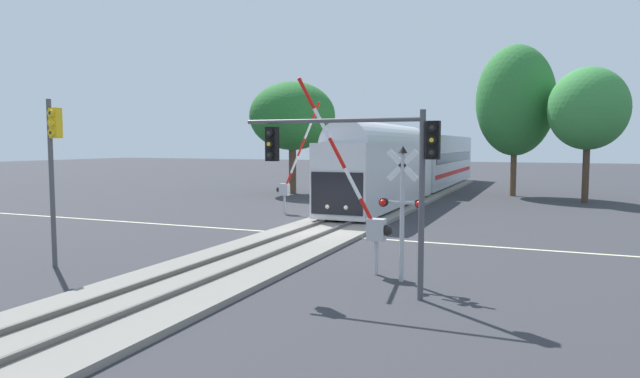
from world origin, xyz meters
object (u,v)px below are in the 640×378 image
crossing_signal_mast (402,199)px  crossing_gate_far (288,179)px  traffic_signal_near_left (53,155)px  crossing_gate_near (367,210)px  oak_behind_train (292,116)px  commuter_train (418,161)px  traffic_signal_near_right (365,156)px  oak_far_right (588,109)px  elm_centre_background (515,101)px

crossing_signal_mast → crossing_gate_far: bearing=127.5°
crossing_gate_far → traffic_signal_near_left: bearing=-93.7°
crossing_gate_near → oak_behind_train: oak_behind_train is taller
crossing_gate_near → traffic_signal_near_left: 10.61m
crossing_signal_mast → traffic_signal_near_left: traffic_signal_near_left is taller
crossing_gate_far → commuter_train: bearing=73.0°
crossing_gate_near → traffic_signal_near_right: bearing=-74.2°
crossing_gate_far → oak_far_right: size_ratio=0.69×
oak_behind_train → elm_centre_background: size_ratio=0.78×
traffic_signal_near_left → elm_centre_background: bearing=68.9°
crossing_signal_mast → traffic_signal_near_right: traffic_signal_near_right is taller
oak_far_right → elm_centre_background: bearing=145.9°
commuter_train → oak_far_right: oak_far_right is taller
crossing_signal_mast → oak_behind_train: 30.41m
crossing_gate_near → traffic_signal_near_left: bearing=-162.6°
commuter_train → oak_behind_train: size_ratio=4.28×
crossing_gate_far → oak_behind_train: size_ratio=0.71×
commuter_train → crossing_gate_near: size_ratio=6.28×
oak_far_right → elm_centre_background: elm_centre_background is taller
crossing_signal_mast → oak_behind_train: (-15.80, 25.68, 3.97)m
crossing_signal_mast → crossing_gate_far: (-10.24, 13.34, -0.42)m
crossing_gate_near → oak_far_right: 28.03m
oak_behind_train → crossing_gate_far: bearing=-65.7°
crossing_gate_near → oak_behind_train: (-14.52, 25.09, 4.42)m
traffic_signal_near_right → oak_behind_train: size_ratio=0.61×
crossing_gate_far → traffic_signal_near_right: (9.62, -15.10, 1.75)m
traffic_signal_near_right → crossing_signal_mast: bearing=70.5°
traffic_signal_near_right → oak_far_right: oak_far_right is taller
crossing_signal_mast → oak_far_right: 28.19m
oak_far_right → crossing_gate_near: bearing=-106.4°
crossing_gate_near → oak_behind_train: bearing=120.1°
oak_behind_train → elm_centre_background: 18.00m
crossing_gate_far → oak_behind_train: (-5.56, 12.33, 4.39)m
crossing_signal_mast → crossing_gate_far: size_ratio=0.62×
crossing_gate_near → elm_centre_background: elm_centre_background is taller
crossing_gate_near → traffic_signal_near_left: (-9.99, -3.12, 1.73)m
traffic_signal_near_left → traffic_signal_near_right: size_ratio=1.00×
crossing_gate_near → crossing_gate_far: crossing_gate_far is taller
commuter_train → oak_behind_train: oak_behind_train is taller
elm_centre_background → crossing_gate_far: bearing=-124.3°
oak_far_right → elm_centre_background: size_ratio=0.80×
traffic_signal_near_right → oak_far_right: bearing=76.1°
traffic_signal_near_left → oak_behind_train: bearing=99.1°
crossing_gate_near → traffic_signal_near_left: size_ratio=1.12×
crossing_gate_near → oak_far_right: bearing=73.6°
commuter_train → crossing_gate_near: crossing_gate_near is taller
crossing_signal_mast → oak_far_right: (6.54, 27.11, 4.13)m
traffic_signal_near_right → crossing_gate_far: bearing=122.5°
commuter_train → oak_far_right: bearing=-4.6°
traffic_signal_near_left → oak_behind_train: oak_behind_train is taller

